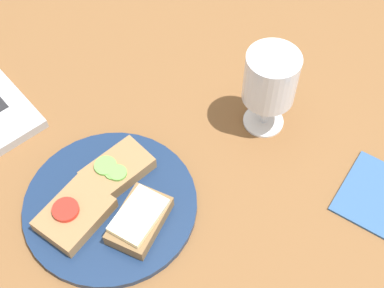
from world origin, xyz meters
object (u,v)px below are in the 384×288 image
sandwich_with_cheese (139,219)px  wine_glass (270,82)px  plate (112,206)px  sandwich_with_cucumber (117,170)px  sandwich_with_tomato (74,214)px

sandwich_with_cheese → wine_glass: wine_glass is taller
sandwich_with_cheese → wine_glass: size_ratio=0.75×
plate → sandwich_with_cheese: size_ratio=2.26×
sandwich_with_cheese → sandwich_with_cucumber: size_ratio=1.10×
sandwich_with_cheese → sandwich_with_tomato: bearing=132.8°
plate → sandwich_with_tomato: 5.62cm
sandwich_with_cheese → sandwich_with_cucumber: bearing=73.2°
plate → sandwich_with_cucumber: (3.81, 3.59, 1.73)cm
sandwich_with_cucumber → wine_glass: size_ratio=0.69×
sandwich_with_cucumber → wine_glass: (24.12, -6.87, 7.48)cm
sandwich_with_cheese → wine_glass: (26.76, 1.89, 7.21)cm
sandwich_with_tomato → sandwich_with_cucumber: (8.92, 1.99, 0.02)cm
sandwich_with_cucumber → wine_glass: bearing=-15.9°
sandwich_with_cucumber → sandwich_with_cheese: bearing=-106.8°
plate → sandwich_with_tomato: sandwich_with_tomato is taller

